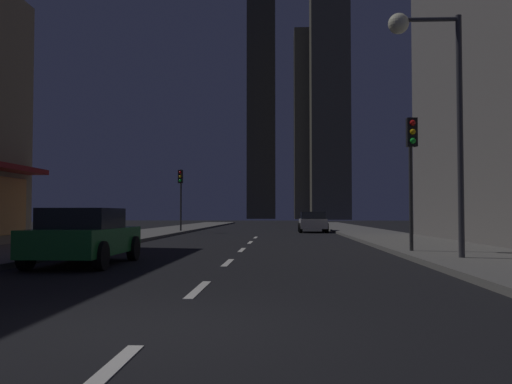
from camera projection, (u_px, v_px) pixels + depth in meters
The scene contains 14 objects.
ground_plane at pixel (261, 233), 38.31m from camera, with size 78.00×136.00×0.10m, color black.
sidewalk_right at pixel (363, 232), 37.99m from camera, with size 4.00×76.00×0.15m, color #605E59.
sidewalk_left at pixel (161, 231), 38.64m from camera, with size 4.00×76.00×0.15m, color #605E59.
lane_marking_center at pixel (236, 255), 17.35m from camera, with size 0.16×28.20×0.01m.
skyscraper_distant_tall at pixel (261, 91), 144.50m from camera, with size 7.23×6.66×66.25m, color #3B382C.
skyscraper_distant_mid at pixel (305, 125), 136.38m from camera, with size 5.22×8.60×46.00m, color brown.
skyscraper_distant_short at pixel (330, 94), 124.23m from camera, with size 8.52×8.69×56.21m, color #5B5744.
skyscraper_distant_slender at pixel (436, 114), 116.09m from camera, with size 6.41×6.40×44.36m, color #605B48.
car_parked_near at pixel (84, 236), 14.17m from camera, with size 1.98×4.24×1.45m.
car_parked_far at pixel (313, 222), 39.05m from camera, with size 1.98×4.24×1.45m.
fire_hydrant_far_left at pixel (123, 232), 25.70m from camera, with size 0.42×0.30×0.65m.
traffic_light_near_right at pixel (411, 154), 17.40m from camera, with size 0.32×0.48×4.20m.
traffic_light_far_left at pixel (181, 186), 38.08m from camera, with size 0.32×0.48×4.20m.
street_lamp_right at pixel (428, 74), 14.93m from camera, with size 1.96×0.56×6.58m.
Camera 1 is at (1.44, -6.37, 1.31)m, focal length 39.02 mm.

